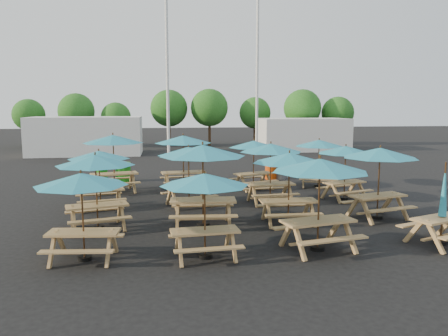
{
  "coord_description": "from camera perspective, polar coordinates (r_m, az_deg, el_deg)",
  "views": [
    {
      "loc": [
        -2.44,
        -15.62,
        3.52
      ],
      "look_at": [
        0.0,
        1.5,
        1.1
      ],
      "focal_mm": 35.0,
      "sensor_mm": 36.0,
      "label": 1
    }
  ],
  "objects": [
    {
      "name": "waste_bin_1",
      "position": [
        21.34,
        -13.22,
        -0.5
      ],
      "size": [
        0.57,
        0.57,
        0.91
      ],
      "primitive_type": "cylinder",
      "color": "#1B8017",
      "rests_on": "ground"
    },
    {
      "name": "tree_3",
      "position": [
        40.34,
        -7.2,
        7.74
      ],
      "size": [
        3.36,
        3.36,
        5.09
      ],
      "color": "#382314",
      "rests_on": "ground"
    },
    {
      "name": "event_tent_1",
      "position": [
        36.52,
        10.19,
        4.36
      ],
      "size": [
        7.0,
        4.0,
        2.6
      ],
      "primitive_type": "cube",
      "color": "silver",
      "rests_on": "ground"
    },
    {
      "name": "picnic_unit_8",
      "position": [
        10.8,
        12.41,
        -0.18
      ],
      "size": [
        2.79,
        2.79,
        2.31
      ],
      "rotation": [
        0.0,
        0.0,
        0.21
      ],
      "color": "#A57E49",
      "rests_on": "ground"
    },
    {
      "name": "waste_bin_4",
      "position": [
        21.67,
        7.4,
        -0.23
      ],
      "size": [
        0.57,
        0.57,
        0.91
      ],
      "primitive_type": "cylinder",
      "color": "gray",
      "rests_on": "ground"
    },
    {
      "name": "picnic_unit_10",
      "position": [
        15.94,
        6.13,
        2.29
      ],
      "size": [
        2.45,
        2.45,
        2.23
      ],
      "rotation": [
        0.0,
        0.0,
        0.08
      ],
      "color": "#A57E49",
      "rests_on": "ground"
    },
    {
      "name": "tree_5",
      "position": [
        41.22,
        4.06,
        7.19
      ],
      "size": [
        2.94,
        2.94,
        4.45
      ],
      "color": "#382314",
      "rests_on": "ground"
    },
    {
      "name": "tree_1",
      "position": [
        40.19,
        -18.72,
        7.03
      ],
      "size": [
        3.11,
        3.11,
        4.72
      ],
      "color": "#382314",
      "rests_on": "ground"
    },
    {
      "name": "picnic_unit_5",
      "position": [
        12.7,
        -2.8,
        1.79
      ],
      "size": [
        2.7,
        2.7,
        2.46
      ],
      "rotation": [
        0.0,
        0.0,
        -0.08
      ],
      "color": "#A57E49",
      "rests_on": "ground"
    },
    {
      "name": "picnic_unit_11",
      "position": [
        18.67,
        3.9,
        2.84
      ],
      "size": [
        2.75,
        2.75,
        2.12
      ],
      "rotation": [
        0.0,
        0.0,
        0.33
      ],
      "color": "#A57E49",
      "rests_on": "ground"
    },
    {
      "name": "tree_7",
      "position": [
        41.76,
        14.63,
        6.99
      ],
      "size": [
        2.95,
        2.95,
        4.48
      ],
      "color": "#382314",
      "rests_on": "ground"
    },
    {
      "name": "picnic_unit_6",
      "position": [
        15.47,
        -4.65,
        1.86
      ],
      "size": [
        2.74,
        2.74,
        2.15
      ],
      "rotation": [
        0.0,
        0.0,
        0.3
      ],
      "color": "#A57E49",
      "rests_on": "ground"
    },
    {
      "name": "waste_bin_2",
      "position": [
        21.32,
        -12.84,
        -0.5
      ],
      "size": [
        0.57,
        0.57,
        0.91
      ],
      "primitive_type": "cylinder",
      "color": "#1B8017",
      "rests_on": "ground"
    },
    {
      "name": "ground",
      "position": [
        16.19,
        0.75,
        -4.59
      ],
      "size": [
        120.0,
        120.0,
        0.0
      ],
      "primitive_type": "plane",
      "color": "black",
      "rests_on": "ground"
    },
    {
      "name": "picnic_unit_15",
      "position": [
        19.7,
        12.31,
        2.92
      ],
      "size": [
        2.73,
        2.73,
        2.11
      ],
      "rotation": [
        0.0,
        0.0,
        -0.33
      ],
      "color": "#A57E49",
      "rests_on": "ground"
    },
    {
      "name": "waste_bin_0",
      "position": [
        21.42,
        -15.72,
        -0.56
      ],
      "size": [
        0.57,
        0.57,
        0.91
      ],
      "primitive_type": "cylinder",
      "color": "#1B8017",
      "rests_on": "ground"
    },
    {
      "name": "mast_1",
      "position": [
        32.46,
        4.36,
        12.33
      ],
      "size": [
        0.2,
        0.2,
        12.0
      ],
      "primitive_type": "cylinder",
      "color": "silver",
      "rests_on": "ground"
    },
    {
      "name": "picnic_unit_13",
      "position": [
        14.49,
        19.7,
        1.48
      ],
      "size": [
        2.82,
        2.82,
        2.28
      ],
      "rotation": [
        0.0,
        0.0,
        0.24
      ],
      "color": "#A57E49",
      "rests_on": "ground"
    },
    {
      "name": "picnic_unit_7",
      "position": [
        18.52,
        -5.36,
        3.43
      ],
      "size": [
        2.66,
        2.66,
        2.35
      ],
      "rotation": [
        0.0,
        0.0,
        0.11
      ],
      "color": "#A57E49",
      "rests_on": "ground"
    },
    {
      "name": "picnic_unit_1",
      "position": [
        12.94,
        -16.45,
        0.56
      ],
      "size": [
        2.74,
        2.74,
        2.2
      ],
      "rotation": [
        0.0,
        0.0,
        0.26
      ],
      "color": "#A57E49",
      "rests_on": "ground"
    },
    {
      "name": "mast_0",
      "position": [
        29.72,
        -7.41,
        12.69
      ],
      "size": [
        0.2,
        0.2,
        12.0
      ],
      "primitive_type": "cylinder",
      "color": "silver",
      "rests_on": "ground"
    },
    {
      "name": "tree_4",
      "position": [
        40.11,
        -1.91,
        7.88
      ],
      "size": [
        3.41,
        3.41,
        5.17
      ],
      "color": "#382314",
      "rests_on": "ground"
    },
    {
      "name": "picnic_unit_4",
      "position": [
        10.05,
        -2.55,
        -2.01
      ],
      "size": [
        2.23,
        2.23,
        2.03
      ],
      "rotation": [
        0.0,
        0.0,
        0.08
      ],
      "color": "#A57E49",
      "rests_on": "ground"
    },
    {
      "name": "tree_0",
      "position": [
        42.49,
        -24.15,
        6.35
      ],
      "size": [
        2.8,
        2.8,
        4.24
      ],
      "color": "#382314",
      "rests_on": "ground"
    },
    {
      "name": "picnic_unit_9",
      "position": [
        13.18,
        8.53,
        0.9
      ],
      "size": [
        2.26,
        2.26,
        2.19
      ],
      "rotation": [
        0.0,
        0.0,
        -0.01
      ],
      "color": "#A57E49",
      "rests_on": "ground"
    },
    {
      "name": "tree_6",
      "position": [
        40.54,
        10.2,
        7.71
      ],
      "size": [
        3.38,
        3.38,
        5.13
      ],
      "color": "#382314",
      "rests_on": "ground"
    },
    {
      "name": "picnic_unit_14",
      "position": [
        17.13,
        15.61,
        2.0
      ],
      "size": [
        2.68,
        2.68,
        2.08
      ],
      "rotation": [
        0.0,
        0.0,
        0.31
      ],
      "color": "#A57E49",
      "rests_on": "ground"
    },
    {
      "name": "picnic_unit_0",
      "position": [
        10.39,
        -18.15,
        -1.92
      ],
      "size": [
        2.32,
        2.32,
        2.06
      ],
      "rotation": [
        0.0,
        0.0,
        -0.11
      ],
      "color": "#A57E49",
      "rests_on": "ground"
    },
    {
      "name": "waste_bin_3",
      "position": [
        21.54,
        6.15,
        -0.25
      ],
      "size": [
        0.57,
        0.57,
        0.91
      ],
      "primitive_type": "cylinder",
      "color": "#D5460C",
      "rests_on": "ground"
    },
    {
      "name": "picnic_unit_3",
      "position": [
        18.48,
        -14.29,
        3.37
      ],
      "size": [
        2.98,
        2.98,
        2.41
      ],
      "rotation": [
        0.0,
        0.0,
        0.24
      ],
      "color": "#A57E49",
      "rests_on": "ground"
    },
    {
      "name": "picnic_unit_12",
      "position": [
        12.56,
        26.65,
        -5.02
      ],
      "size": [
        2.08,
        1.95,
        2.15
      ],
      "rotation": [
        0.0,
        0.0,
        0.35
      ],
      "color": "#A57E49",
      "rests_on": "ground"
    },
    {
      "name": "event_tent_0",
      "position": [
        34.14,
        -17.51,
        4.04
      ],
      "size": [
        8.0,
        4.0,
        2.8
      ],
      "primitive_type": "cube",
      "color": "silver",
      "rests_on": "ground"
    },
    {
      "name": "tree_2",
      "position": [
        39.48,
        -13.94,
        6.44
      ],
      "size": [
        2.59,
        2.59,
        3.93
      ],
      "color": "#382314",
      "rests_on": "ground"
    },
    {
      "name": "picnic_unit_2",
      "position": [
        15.61,
        -16.02,
        1.33
      ],
      "size": [
        2.51,
        2.51,
        2.05
      ],
      "rotation": [
        0.0,
        0.0,
        0.22
      ],
      "color": "#A57E49",
      "rests_on": "ground"
    }
  ]
}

